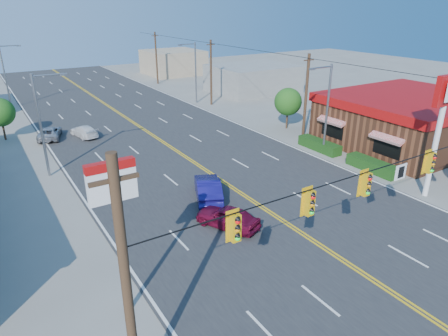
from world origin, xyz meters
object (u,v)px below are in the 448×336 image
kfc_pylon (442,112)px  car_white (84,132)px  car_magenta (228,218)px  car_blue (208,189)px  car_silver (50,133)px  signal_span (380,190)px  kfc (408,119)px  pizza_hut_sign (115,209)px

kfc_pylon → car_white: bearing=122.7°
car_magenta → car_blue: size_ratio=0.86×
car_magenta → car_blue: bearing=-127.7°
car_magenta → car_silver: car_magenta is taller
signal_span → car_silver: signal_span is taller
kfc → car_magenta: kfc is taller
car_silver → pizza_hut_sign: bearing=103.1°
pizza_hut_sign → car_white: (4.94, 26.58, -4.61)m
signal_span → car_white: 31.45m
kfc → pizza_hut_sign: bearing=-165.5°
kfc → car_blue: bearing=-179.3°
kfc → car_silver: kfc is taller
kfc → car_white: kfc is taller
car_blue → car_silver: bearing=-47.1°
signal_span → car_silver: bearing=105.8°
kfc_pylon → car_silver: bearing=125.9°
car_magenta → car_blue: (0.94, 3.99, 0.09)m
car_blue → car_silver: car_blue is taller
kfc → kfc_pylon: kfc_pylon is taller
signal_span → kfc_pylon: signal_span is taller
car_white → car_silver: (-3.08, 1.24, 0.02)m
signal_span → pizza_hut_sign: size_ratio=3.55×
car_magenta → car_silver: size_ratio=0.94×
kfc → car_magenta: bearing=-169.6°
car_blue → car_white: (-3.68, 18.86, -0.20)m
signal_span → car_blue: (-2.27, 11.72, -4.11)m
kfc_pylon → car_magenta: size_ratio=2.11×
car_white → kfc_pylon: bearing=111.3°
signal_span → kfc: bearing=30.9°
signal_span → kfc_pylon: 11.87m
kfc_pylon → kfc: bearing=42.0°
signal_span → car_silver: (-9.03, 31.81, -4.29)m
pizza_hut_sign → car_magenta: size_ratio=1.70×
signal_span → kfc: (20.02, 12.00, -2.51)m
car_magenta → kfc_pylon: bearing=141.0°
kfc → car_silver: size_ratio=3.80×
kfc → car_white: size_ratio=4.11×
kfc → pizza_hut_sign: pizza_hut_sign is taller
pizza_hut_sign → car_magenta: 9.64m
pizza_hut_sign → kfc_pylon: bearing=0.0°
pizza_hut_sign → car_magenta: (7.67, 3.73, -4.50)m
signal_span → pizza_hut_sign: bearing=159.8°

